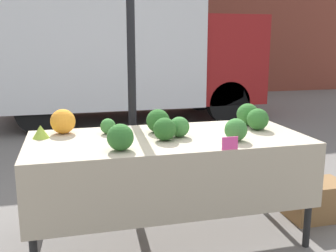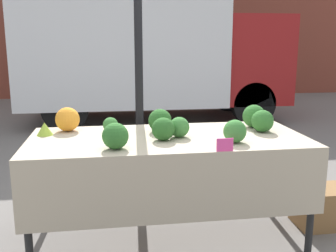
% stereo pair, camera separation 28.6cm
% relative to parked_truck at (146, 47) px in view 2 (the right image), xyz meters
% --- Properties ---
extents(ground_plane, '(40.00, 40.00, 0.00)m').
position_rel_parked_truck_xyz_m(ground_plane, '(-0.28, -4.67, -1.38)').
color(ground_plane, slate).
extents(tent_pole, '(0.07, 0.07, 2.63)m').
position_rel_parked_truck_xyz_m(tent_pole, '(-0.44, -4.04, -0.06)').
color(tent_pole, black).
rests_on(tent_pole, ground_plane).
extents(parked_truck, '(4.82, 1.95, 2.57)m').
position_rel_parked_truck_xyz_m(parked_truck, '(0.00, 0.00, 0.00)').
color(parked_truck, white).
rests_on(parked_truck, ground_plane).
extents(market_table, '(2.02, 0.91, 0.80)m').
position_rel_parked_truck_xyz_m(market_table, '(-0.28, -4.74, -0.67)').
color(market_table, tan).
rests_on(market_table, ground_plane).
extents(orange_cauliflower, '(0.19, 0.19, 0.19)m').
position_rel_parked_truck_xyz_m(orange_cauliflower, '(-1.03, -4.37, -0.48)').
color(orange_cauliflower, orange).
rests_on(orange_cauliflower, market_table).
extents(romanesco_head, '(0.12, 0.12, 0.10)m').
position_rel_parked_truck_xyz_m(romanesco_head, '(-1.18, -4.49, -0.53)').
color(romanesco_head, '#93B238').
rests_on(romanesco_head, market_table).
extents(broccoli_head_0, '(0.16, 0.16, 0.16)m').
position_rel_parked_truck_xyz_m(broccoli_head_0, '(0.15, -4.91, -0.50)').
color(broccoli_head_0, '#387533').
rests_on(broccoli_head_0, market_table).
extents(broccoli_head_1, '(0.12, 0.12, 0.12)m').
position_rel_parked_truck_xyz_m(broccoli_head_1, '(-0.70, -4.47, -0.52)').
color(broccoli_head_1, '#387533').
rests_on(broccoli_head_1, market_table).
extents(broccoli_head_2, '(0.18, 0.18, 0.18)m').
position_rel_parked_truck_xyz_m(broccoli_head_2, '(-0.32, -4.51, -0.49)').
color(broccoli_head_2, '#285B23').
rests_on(broccoli_head_2, market_table).
extents(broccoli_head_3, '(0.16, 0.16, 0.16)m').
position_rel_parked_truck_xyz_m(broccoli_head_3, '(-0.33, -4.77, -0.50)').
color(broccoli_head_3, '#285B23').
rests_on(broccoli_head_3, market_table).
extents(broccoli_head_4, '(0.17, 0.17, 0.17)m').
position_rel_parked_truck_xyz_m(broccoli_head_4, '(-0.67, -4.95, -0.49)').
color(broccoli_head_4, '#2D6628').
rests_on(broccoli_head_4, market_table).
extents(broccoli_head_5, '(0.15, 0.15, 0.15)m').
position_rel_parked_truck_xyz_m(broccoli_head_5, '(-0.20, -4.70, -0.50)').
color(broccoli_head_5, '#387533').
rests_on(broccoli_head_5, market_table).
extents(broccoli_head_6, '(0.17, 0.17, 0.17)m').
position_rel_parked_truck_xyz_m(broccoli_head_6, '(0.46, -4.62, -0.49)').
color(broccoli_head_6, '#2D6628').
rests_on(broccoli_head_6, market_table).
extents(broccoli_head_7, '(0.18, 0.18, 0.18)m').
position_rel_parked_truck_xyz_m(broccoli_head_7, '(0.46, -4.45, -0.48)').
color(broccoli_head_7, '#2D6628').
rests_on(broccoli_head_7, market_table).
extents(price_sign, '(0.11, 0.01, 0.09)m').
position_rel_parked_truck_xyz_m(price_sign, '(0.02, -5.11, -0.53)').
color(price_sign, '#EF4793').
rests_on(price_sign, market_table).
extents(produce_crate, '(0.48, 0.33, 0.32)m').
position_rel_parked_truck_xyz_m(produce_crate, '(1.03, -4.66, -1.22)').
color(produce_crate, olive).
rests_on(produce_crate, ground_plane).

